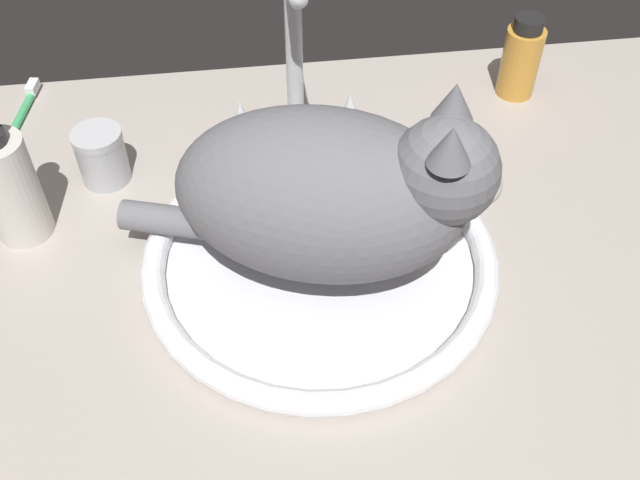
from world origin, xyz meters
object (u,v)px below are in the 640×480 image
Objects in this scene: toothbrush at (15,126)px; cat at (339,192)px; faucet at (295,79)px; amber_bottle at (521,59)px; sink_basin at (320,259)px; metal_jar at (102,156)px; soap_pump_bottle at (9,186)px.

cat is at bearing -37.56° from toothbrush.
faucet is at bearing -9.85° from toothbrush.
amber_bottle is at bearing -0.43° from toothbrush.
toothbrush is (-35.35, 27.97, -0.52)cm from sink_basin.
cat is at bearing -35.33° from metal_jar.
faucet is (0.00, 21.84, 7.46)cm from sink_basin.
faucet is at bearing 94.44° from cat.
soap_pump_bottle is at bearing 163.16° from cat.
metal_jar is 16.50cm from toothbrush.
sink_basin is at bearing -38.36° from toothbrush.
amber_bottle is at bearing 42.40° from sink_basin.
faucet is 2.08× the size of amber_bottle.
metal_jar reaches higher than sink_basin.
sink_basin is 10.01cm from cat.
sink_basin reaches higher than toothbrush.
soap_pump_bottle is at bearing 163.19° from sink_basin.
faucet reaches higher than sink_basin.
faucet is 36.75cm from toothbrush.
metal_jar is at bearing 144.67° from cat.
metal_jar is at bearing -41.76° from toothbrush.
sink_basin is at bearing 162.65° from cat.
faucet is at bearing -169.38° from amber_bottle.
cat is at bearing -135.34° from amber_bottle.
amber_bottle is 65.60cm from toothbrush.
sink_basin is at bearing -90.00° from faucet.
metal_jar is at bearing -168.56° from faucet.
sink_basin is 3.38× the size of amber_bottle.
metal_jar is 0.38× the size of soap_pump_bottle.
soap_pump_bottle reaches higher than sink_basin.
faucet is 1.29× the size of soap_pump_bottle.
sink_basin is at bearing -137.60° from amber_bottle.
faucet is 3.40× the size of metal_jar.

